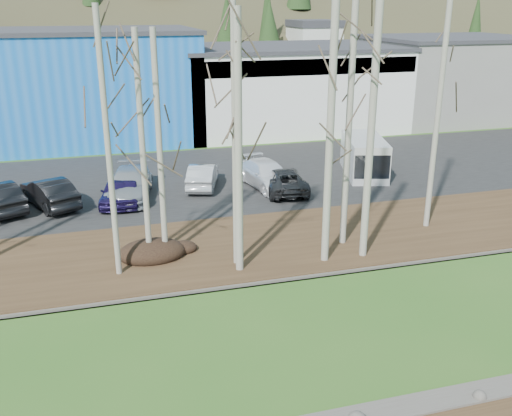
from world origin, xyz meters
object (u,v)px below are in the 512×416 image
object	(u,v)px
car_5	(203,175)
car_8	(49,193)
van_white	(365,157)
car_3	(129,184)
car_7	(267,174)
car_6	(283,180)
car_9	(128,191)
car_4	(118,191)

from	to	relation	value
car_5	car_8	size ratio (longest dim) A/B	0.92
car_5	van_white	distance (m)	10.01
car_3	car_8	xyz separation A→B (m)	(-4.08, -0.30, -0.03)
car_7	car_3	bearing A→B (deg)	168.22
car_3	car_7	size ratio (longest dim) A/B	1.06
car_3	car_6	distance (m)	8.44
car_3	car_9	world-z (taller)	car_3
car_9	car_8	bearing A→B (deg)	-175.58
car_6	car_7	distance (m)	1.21
car_7	car_9	distance (m)	7.88
car_3	car_4	xyz separation A→B (m)	(-0.67, -0.80, -0.11)
car_3	car_5	bearing A→B (deg)	21.60
car_3	car_9	xyz separation A→B (m)	(-0.16, -0.80, -0.11)
car_9	car_5	bearing A→B (deg)	31.81
car_7	van_white	xyz separation A→B (m)	(6.46, 0.72, 0.39)
car_5	van_white	xyz separation A→B (m)	(10.00, -0.23, 0.44)
car_4	car_8	xyz separation A→B (m)	(-3.41, 0.50, 0.08)
car_4	van_white	world-z (taller)	van_white
car_9	van_white	bearing A→B (deg)	17.06
car_6	car_7	bearing A→B (deg)	-49.16
car_8	car_5	bearing A→B (deg)	162.86
car_7	car_8	distance (m)	11.78
car_6	car_8	size ratio (longest dim) A/B	1.04
car_4	van_white	distance (m)	14.90
car_3	van_white	size ratio (longest dim) A/B	0.96
car_6	car_7	size ratio (longest dim) A/B	0.93
car_3	car_7	bearing A→B (deg)	9.65
car_6	car_9	xyz separation A→B (m)	(-8.52, 0.38, 0.01)
car_4	car_6	distance (m)	9.04
car_6	van_white	world-z (taller)	van_white
car_5	van_white	bearing A→B (deg)	-163.87
car_9	car_4	bearing A→B (deg)	-168.34
car_9	van_white	xyz separation A→B (m)	(14.31, 1.35, 0.46)
car_5	car_4	bearing A→B (deg)	35.60
car_9	car_3	bearing A→B (deg)	90.41
car_5	car_7	distance (m)	3.66
van_white	car_3	bearing A→B (deg)	-161.99
car_4	car_3	bearing A→B (deg)	61.65
car_7	car_4	bearing A→B (deg)	173.81
car_5	car_9	bearing A→B (deg)	37.60
car_4	car_7	size ratio (longest dim) A/B	0.77
car_3	car_6	xyz separation A→B (m)	(8.36, -1.18, -0.12)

